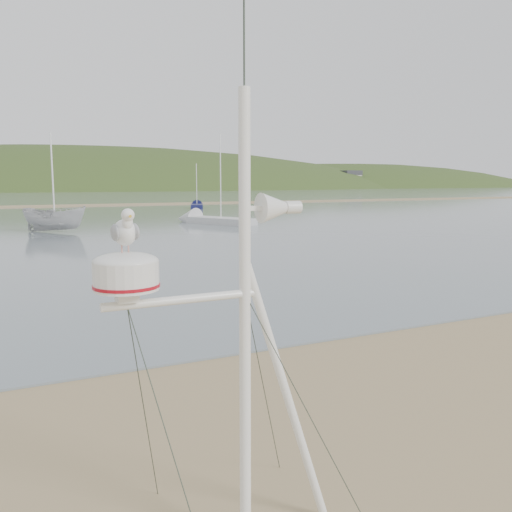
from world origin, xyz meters
name	(u,v)px	position (x,y,z in m)	size (l,w,h in m)	color
hill_ridge	(42,237)	(18.52, 235.00, -19.70)	(620.00, 180.00, 80.00)	#293C18
mast_rig	(241,423)	(1.16, -0.99, 1.19)	(2.19, 2.34, 4.94)	white
boat_white	(54,198)	(3.07, 31.89, 2.24)	(1.66, 1.70, 4.40)	beige
sailboat_blue_far	(197,206)	(22.35, 58.05, 0.30)	(3.34, 5.89, 5.78)	#131643
sailboat_white_near	(201,220)	(14.26, 34.95, 0.30)	(4.94, 7.55, 7.44)	beige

